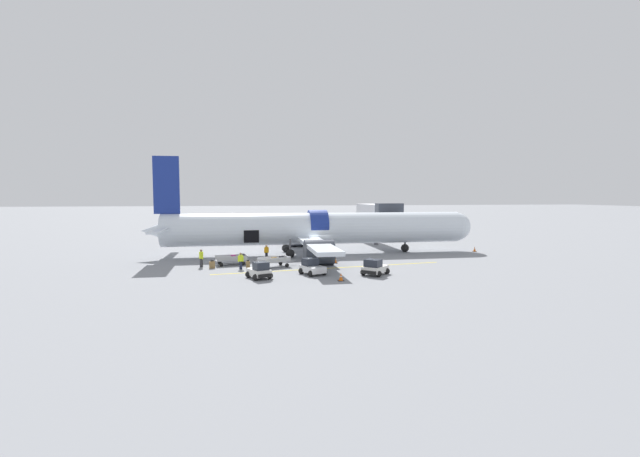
{
  "coord_description": "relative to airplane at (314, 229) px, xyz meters",
  "views": [
    {
      "loc": [
        -8.67,
        -48.27,
        7.06
      ],
      "look_at": [
        -0.21,
        -0.76,
        3.33
      ],
      "focal_mm": 24.0,
      "sensor_mm": 36.0,
      "label": 1
    }
  ],
  "objects": [
    {
      "name": "ground_plane",
      "position": [
        0.48,
        -2.13,
        -3.02
      ],
      "size": [
        500.0,
        500.0,
        0.0
      ],
      "primitive_type": "plane",
      "color": "gray"
    },
    {
      "name": "apron_marking_line",
      "position": [
        0.3,
        -9.97,
        -3.01
      ],
      "size": [
        23.17,
        3.41,
        0.01
      ],
      "color": "yellow",
      "rests_on": "ground_plane"
    },
    {
      "name": "jet_bridge_stub",
      "position": [
        10.33,
        7.04,
        1.44
      ],
      "size": [
        3.39,
        12.35,
        6.06
      ],
      "color": "#4C4C51",
      "rests_on": "ground_plane"
    },
    {
      "name": "airplane",
      "position": [
        0.0,
        0.0,
        0.0
      ],
      "size": [
        39.78,
        30.51,
        11.47
      ],
      "color": "silver",
      "rests_on": "ground_plane"
    },
    {
      "name": "baggage_tug_lead",
      "position": [
        -6.95,
        -14.05,
        -2.41
      ],
      "size": [
        2.34,
        2.66,
        1.45
      ],
      "color": "silver",
      "rests_on": "ground_plane"
    },
    {
      "name": "baggage_tug_mid",
      "position": [
        3.19,
        -14.19,
        -2.4
      ],
      "size": [
        2.85,
        2.88,
        1.44
      ],
      "color": "silver",
      "rests_on": "ground_plane"
    },
    {
      "name": "baggage_tug_rear",
      "position": [
        -2.25,
        -12.96,
        -2.41
      ],
      "size": [
        2.48,
        2.84,
        1.43
      ],
      "color": "white",
      "rests_on": "ground_plane"
    },
    {
      "name": "baggage_cart_loading",
      "position": [
        -9.35,
        -6.18,
        -2.51
      ],
      "size": [
        4.12,
        2.31,
        1.11
      ],
      "color": "#999BA0",
      "rests_on": "ground_plane"
    },
    {
      "name": "baggage_cart_queued",
      "position": [
        -5.21,
        -8.44,
        -2.49
      ],
      "size": [
        3.94,
        2.5,
        1.1
      ],
      "color": "#B7BABF",
      "rests_on": "ground_plane"
    },
    {
      "name": "ground_crew_loader_a",
      "position": [
        -8.56,
        -9.14,
        -2.17
      ],
      "size": [
        0.55,
        0.38,
        1.6
      ],
      "color": "#1E2338",
      "rests_on": "ground_plane"
    },
    {
      "name": "ground_crew_loader_b",
      "position": [
        -12.41,
        -7.17,
        -2.09
      ],
      "size": [
        0.56,
        0.56,
        1.76
      ],
      "color": "#2D2D33",
      "rests_on": "ground_plane"
    },
    {
      "name": "ground_crew_driver",
      "position": [
        -5.81,
        -3.31,
        -2.15
      ],
      "size": [
        0.56,
        0.5,
        1.65
      ],
      "color": "black",
      "rests_on": "ground_plane"
    },
    {
      "name": "suitcase_on_tarmac_upright",
      "position": [
        -7.87,
        -8.41,
        -2.68
      ],
      "size": [
        0.38,
        0.23,
        0.77
      ],
      "color": "olive",
      "rests_on": "ground_plane"
    },
    {
      "name": "suitcase_on_tarmac_spare",
      "position": [
        -11.31,
        -8.11,
        -2.67
      ],
      "size": [
        0.56,
        0.45,
        0.81
      ],
      "color": "olive",
      "rests_on": "ground_plane"
    },
    {
      "name": "safety_cone_nose",
      "position": [
        20.39,
        -1.17,
        -2.71
      ],
      "size": [
        0.46,
        0.46,
        0.65
      ],
      "color": "black",
      "rests_on": "ground_plane"
    },
    {
      "name": "safety_cone_engine_left",
      "position": [
        -0.34,
        -16.25,
        -2.7
      ],
      "size": [
        0.51,
        0.51,
        0.67
      ],
      "color": "black",
      "rests_on": "ground_plane"
    },
    {
      "name": "safety_cone_wingtip",
      "position": [
        1.18,
        -6.99,
        -2.71
      ],
      "size": [
        0.45,
        0.45,
        0.65
      ],
      "color": "black",
      "rests_on": "ground_plane"
    }
  ]
}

